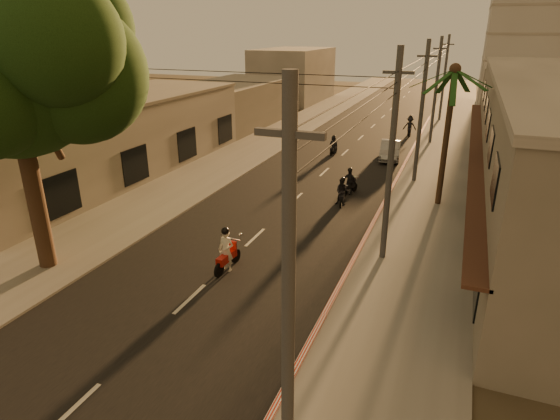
# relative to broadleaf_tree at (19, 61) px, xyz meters

# --- Properties ---
(ground) EXTENTS (160.00, 160.00, 0.00)m
(ground) POSITION_rel_broadleaf_tree_xyz_m (6.61, -2.14, -8.48)
(ground) COLOR #383023
(ground) RESTS_ON ground
(road) EXTENTS (10.00, 140.00, 0.02)m
(road) POSITION_rel_broadleaf_tree_xyz_m (6.61, 17.86, -8.47)
(road) COLOR black
(road) RESTS_ON ground
(sidewalk_right) EXTENTS (5.00, 140.00, 0.12)m
(sidewalk_right) POSITION_rel_broadleaf_tree_xyz_m (14.11, 17.86, -8.42)
(sidewalk_right) COLOR slate
(sidewalk_right) RESTS_ON ground
(sidewalk_left) EXTENTS (5.00, 140.00, 0.12)m
(sidewalk_left) POSITION_rel_broadleaf_tree_xyz_m (-0.89, 17.86, -8.42)
(sidewalk_left) COLOR slate
(sidewalk_left) RESTS_ON ground
(curb_stripe) EXTENTS (0.20, 60.00, 0.20)m
(curb_stripe) POSITION_rel_broadleaf_tree_xyz_m (11.71, 12.86, -8.38)
(curb_stripe) COLOR red
(curb_stripe) RESTS_ON ground
(left_building) EXTENTS (8.20, 24.20, 5.20)m
(left_building) POSITION_rel_broadleaf_tree_xyz_m (-7.37, 11.86, -5.88)
(left_building) COLOR #AAA399
(left_building) RESTS_ON ground
(broadleaf_tree) EXTENTS (9.60, 8.70, 12.10)m
(broadleaf_tree) POSITION_rel_broadleaf_tree_xyz_m (0.00, 0.00, 0.00)
(broadleaf_tree) COLOR black
(broadleaf_tree) RESTS_ON ground
(palm_tree) EXTENTS (5.00, 5.00, 8.20)m
(palm_tree) POSITION_rel_broadleaf_tree_xyz_m (14.61, 13.86, -1.33)
(palm_tree) COLOR black
(palm_tree) RESTS_ON ground
(utility_poles) EXTENTS (1.20, 48.26, 9.00)m
(utility_poles) POSITION_rel_broadleaf_tree_xyz_m (12.81, 17.86, -1.94)
(utility_poles) COLOR #38383A
(utility_poles) RESTS_ON ground
(filler_right) EXTENTS (8.00, 14.00, 6.00)m
(filler_right) POSITION_rel_broadleaf_tree_xyz_m (20.61, 42.86, -5.48)
(filler_right) COLOR #AAA399
(filler_right) RESTS_ON ground
(filler_left_near) EXTENTS (8.00, 14.00, 4.40)m
(filler_left_near) POSITION_rel_broadleaf_tree_xyz_m (-7.39, 31.86, -6.28)
(filler_left_near) COLOR #AAA399
(filler_left_near) RESTS_ON ground
(filler_left_far) EXTENTS (8.00, 14.00, 7.00)m
(filler_left_far) POSITION_rel_broadleaf_tree_xyz_m (-7.39, 49.86, -4.98)
(filler_left_far) COLOR #AAA399
(filler_left_far) RESTS_ON ground
(scooter_red) EXTENTS (0.78, 2.02, 1.99)m
(scooter_red) POSITION_rel_broadleaf_tree_xyz_m (6.87, 2.42, -7.61)
(scooter_red) COLOR black
(scooter_red) RESTS_ON ground
(scooter_mid_a) EXTENTS (0.95, 1.71, 1.68)m
(scooter_mid_a) POSITION_rel_broadleaf_tree_xyz_m (9.41, 11.90, -7.71)
(scooter_mid_a) COLOR black
(scooter_mid_a) RESTS_ON ground
(scooter_mid_b) EXTENTS (1.16, 1.68, 1.70)m
(scooter_mid_b) POSITION_rel_broadleaf_tree_xyz_m (9.36, 13.87, -7.70)
(scooter_mid_b) COLOR black
(scooter_mid_b) RESTS_ON ground
(scooter_far_a) EXTENTS (0.79, 1.61, 1.58)m
(scooter_far_a) POSITION_rel_broadleaf_tree_xyz_m (5.84, 23.01, -7.77)
(scooter_far_a) COLOR black
(scooter_far_a) RESTS_ON ground
(scooter_far_b) EXTENTS (1.35, 2.01, 1.98)m
(scooter_far_b) POSITION_rel_broadleaf_tree_xyz_m (10.71, 32.25, -7.57)
(scooter_far_b) COLOR black
(scooter_far_b) RESTS_ON ground
(parked_car) EXTENTS (2.47, 4.60, 1.40)m
(parked_car) POSITION_rel_broadleaf_tree_xyz_m (10.34, 23.24, -7.77)
(parked_car) COLOR gray
(parked_car) RESTS_ON ground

